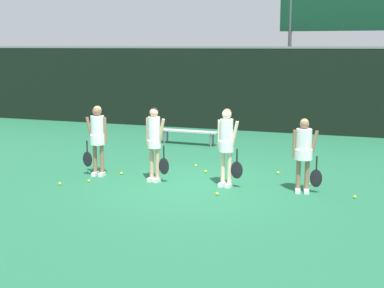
{
  "coord_description": "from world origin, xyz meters",
  "views": [
    {
      "loc": [
        4.02,
        -11.55,
        3.21
      ],
      "look_at": [
        -0.01,
        -0.0,
        0.95
      ],
      "focal_mm": 50.0,
      "sensor_mm": 36.0,
      "label": 1
    }
  ],
  "objects_px": {
    "player_2": "(227,141)",
    "tennis_ball_7": "(60,184)",
    "player_1": "(154,139)",
    "tennis_ball_6": "(89,181)",
    "tennis_ball_3": "(308,184)",
    "tennis_ball_0": "(355,197)",
    "tennis_ball_5": "(196,166)",
    "player_3": "(304,149)",
    "tennis_ball_1": "(206,171)",
    "tennis_ball_2": "(278,173)",
    "scoreboard": "(339,16)",
    "tennis_ball_4": "(217,194)",
    "bench_courtside": "(188,132)",
    "tennis_ball_8": "(121,173)",
    "player_0": "(97,134)"
  },
  "relations": [
    {
      "from": "scoreboard",
      "to": "tennis_ball_5",
      "type": "height_order",
      "value": "scoreboard"
    },
    {
      "from": "player_2",
      "to": "tennis_ball_6",
      "type": "relative_size",
      "value": 26.88
    },
    {
      "from": "player_3",
      "to": "tennis_ball_7",
      "type": "relative_size",
      "value": 23.0
    },
    {
      "from": "tennis_ball_1",
      "to": "scoreboard",
      "type": "bearing_deg",
      "value": 74.0
    },
    {
      "from": "bench_courtside",
      "to": "player_0",
      "type": "xyz_separation_m",
      "value": [
        -0.7,
        -4.74,
        0.64
      ]
    },
    {
      "from": "player_1",
      "to": "tennis_ball_6",
      "type": "height_order",
      "value": "player_1"
    },
    {
      "from": "tennis_ball_7",
      "to": "tennis_ball_4",
      "type": "bearing_deg",
      "value": 6.01
    },
    {
      "from": "player_2",
      "to": "tennis_ball_4",
      "type": "xyz_separation_m",
      "value": [
        0.01,
        -0.78,
        -1.03
      ]
    },
    {
      "from": "tennis_ball_5",
      "to": "player_3",
      "type": "bearing_deg",
      "value": -27.91
    },
    {
      "from": "tennis_ball_3",
      "to": "tennis_ball_7",
      "type": "bearing_deg",
      "value": -160.83
    },
    {
      "from": "player_3",
      "to": "tennis_ball_1",
      "type": "relative_size",
      "value": 23.24
    },
    {
      "from": "tennis_ball_5",
      "to": "tennis_ball_6",
      "type": "bearing_deg",
      "value": -127.94
    },
    {
      "from": "tennis_ball_2",
      "to": "tennis_ball_5",
      "type": "height_order",
      "value": "tennis_ball_2"
    },
    {
      "from": "player_2",
      "to": "player_1",
      "type": "bearing_deg",
      "value": -169.72
    },
    {
      "from": "tennis_ball_5",
      "to": "tennis_ball_7",
      "type": "height_order",
      "value": "tennis_ball_7"
    },
    {
      "from": "tennis_ball_6",
      "to": "tennis_ball_8",
      "type": "relative_size",
      "value": 1.01
    },
    {
      "from": "tennis_ball_1",
      "to": "tennis_ball_6",
      "type": "distance_m",
      "value": 2.97
    },
    {
      "from": "scoreboard",
      "to": "tennis_ball_1",
      "type": "xyz_separation_m",
      "value": [
        -2.49,
        -8.66,
        -4.28
      ]
    },
    {
      "from": "player_2",
      "to": "player_3",
      "type": "xyz_separation_m",
      "value": [
        1.73,
        0.07,
        -0.1
      ]
    },
    {
      "from": "bench_courtside",
      "to": "tennis_ball_2",
      "type": "height_order",
      "value": "bench_courtside"
    },
    {
      "from": "tennis_ball_6",
      "to": "player_3",
      "type": "bearing_deg",
      "value": 9.07
    },
    {
      "from": "player_1",
      "to": "player_2",
      "type": "bearing_deg",
      "value": 9.08
    },
    {
      "from": "scoreboard",
      "to": "tennis_ball_3",
      "type": "xyz_separation_m",
      "value": [
        0.16,
        -9.05,
        -4.28
      ]
    },
    {
      "from": "player_2",
      "to": "tennis_ball_7",
      "type": "xyz_separation_m",
      "value": [
        -3.7,
        -1.17,
        -1.03
      ]
    },
    {
      "from": "bench_courtside",
      "to": "player_2",
      "type": "height_order",
      "value": "player_2"
    },
    {
      "from": "player_3",
      "to": "tennis_ball_0",
      "type": "xyz_separation_m",
      "value": [
        1.13,
        -0.11,
        -0.94
      ]
    },
    {
      "from": "tennis_ball_7",
      "to": "tennis_ball_6",
      "type": "bearing_deg",
      "value": 42.26
    },
    {
      "from": "tennis_ball_6",
      "to": "tennis_ball_7",
      "type": "relative_size",
      "value": 0.94
    },
    {
      "from": "tennis_ball_4",
      "to": "tennis_ball_6",
      "type": "distance_m",
      "value": 3.21
    },
    {
      "from": "player_3",
      "to": "player_0",
      "type": "bearing_deg",
      "value": 171.01
    },
    {
      "from": "player_1",
      "to": "tennis_ball_2",
      "type": "bearing_deg",
      "value": 38.31
    },
    {
      "from": "player_1",
      "to": "bench_courtside",
      "type": "bearing_deg",
      "value": 105.87
    },
    {
      "from": "tennis_ball_5",
      "to": "bench_courtside",
      "type": "bearing_deg",
      "value": 113.11
    },
    {
      "from": "player_1",
      "to": "tennis_ball_0",
      "type": "bearing_deg",
      "value": 6.49
    },
    {
      "from": "tennis_ball_4",
      "to": "tennis_ball_3",
      "type": "bearing_deg",
      "value": 40.55
    },
    {
      "from": "tennis_ball_2",
      "to": "tennis_ball_3",
      "type": "xyz_separation_m",
      "value": [
        0.86,
        -0.87,
        -0.0
      ]
    },
    {
      "from": "player_1",
      "to": "tennis_ball_5",
      "type": "distance_m",
      "value": 2.1
    },
    {
      "from": "scoreboard",
      "to": "player_3",
      "type": "bearing_deg",
      "value": -89.35
    },
    {
      "from": "player_2",
      "to": "tennis_ball_7",
      "type": "height_order",
      "value": "player_2"
    },
    {
      "from": "tennis_ball_0",
      "to": "tennis_ball_7",
      "type": "height_order",
      "value": "tennis_ball_7"
    },
    {
      "from": "tennis_ball_8",
      "to": "player_0",
      "type": "bearing_deg",
      "value": -151.19
    },
    {
      "from": "scoreboard",
      "to": "tennis_ball_4",
      "type": "xyz_separation_m",
      "value": [
        -1.61,
        -10.57,
        -4.28
      ]
    },
    {
      "from": "tennis_ball_0",
      "to": "tennis_ball_3",
      "type": "xyz_separation_m",
      "value": [
        -1.08,
        0.77,
        0.0
      ]
    },
    {
      "from": "tennis_ball_1",
      "to": "tennis_ball_8",
      "type": "bearing_deg",
      "value": -155.56
    },
    {
      "from": "tennis_ball_1",
      "to": "tennis_ball_4",
      "type": "xyz_separation_m",
      "value": [
        0.88,
        -1.9,
        0.0
      ]
    },
    {
      "from": "bench_courtside",
      "to": "tennis_ball_7",
      "type": "distance_m",
      "value": 5.99
    },
    {
      "from": "tennis_ball_2",
      "to": "tennis_ball_6",
      "type": "distance_m",
      "value": 4.72
    },
    {
      "from": "tennis_ball_3",
      "to": "tennis_ball_0",
      "type": "bearing_deg",
      "value": -35.65
    },
    {
      "from": "tennis_ball_1",
      "to": "tennis_ball_3",
      "type": "distance_m",
      "value": 2.68
    },
    {
      "from": "tennis_ball_8",
      "to": "tennis_ball_1",
      "type": "bearing_deg",
      "value": 24.44
    }
  ]
}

